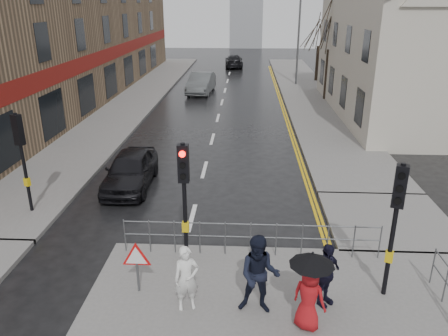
# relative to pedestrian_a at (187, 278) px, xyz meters

# --- Properties ---
(ground) EXTENTS (120.00, 120.00, 0.00)m
(ground) POSITION_rel_pedestrian_a_xyz_m (-0.48, 1.76, -0.94)
(ground) COLOR black
(ground) RESTS_ON ground
(left_pavement) EXTENTS (4.00, 44.00, 0.14)m
(left_pavement) POSITION_rel_pedestrian_a_xyz_m (-6.98, 24.76, -0.87)
(left_pavement) COLOR #605E5B
(left_pavement) RESTS_ON ground
(right_pavement) EXTENTS (4.00, 40.00, 0.14)m
(right_pavement) POSITION_rel_pedestrian_a_xyz_m (6.02, 26.76, -0.87)
(right_pavement) COLOR #605E5B
(right_pavement) RESTS_ON ground
(pavement_bridge_right) EXTENTS (4.00, 4.20, 0.14)m
(pavement_bridge_right) POSITION_rel_pedestrian_a_xyz_m (6.02, 4.76, -0.87)
(pavement_bridge_right) COLOR #605E5B
(pavement_bridge_right) RESTS_ON ground
(building_left_terrace) EXTENTS (8.00, 42.00, 10.00)m
(building_left_terrace) POSITION_rel_pedestrian_a_xyz_m (-12.48, 23.76, 4.06)
(building_left_terrace) COLOR #8D7051
(building_left_terrace) RESTS_ON ground
(building_right_cream) EXTENTS (9.00, 16.40, 10.10)m
(building_right_cream) POSITION_rel_pedestrian_a_xyz_m (11.52, 19.76, 3.84)
(building_right_cream) COLOR #BFB5A6
(building_right_cream) RESTS_ON ground
(traffic_signal_near_left) EXTENTS (0.28, 0.27, 3.40)m
(traffic_signal_near_left) POSITION_rel_pedestrian_a_xyz_m (-0.28, 1.96, 1.52)
(traffic_signal_near_left) COLOR black
(traffic_signal_near_left) RESTS_ON near_pavement
(traffic_signal_near_right) EXTENTS (0.34, 0.33, 3.40)m
(traffic_signal_near_right) POSITION_rel_pedestrian_a_xyz_m (4.72, 0.76, 1.52)
(traffic_signal_near_right) COLOR black
(traffic_signal_near_right) RESTS_ON near_pavement
(traffic_signal_far_left) EXTENTS (0.34, 0.33, 3.40)m
(traffic_signal_far_left) POSITION_rel_pedestrian_a_xyz_m (-5.98, 4.77, 1.52)
(traffic_signal_far_left) COLOR black
(traffic_signal_far_left) RESTS_ON left_pavement
(guard_railing_front) EXTENTS (7.14, 0.04, 1.00)m
(guard_railing_front) POSITION_rel_pedestrian_a_xyz_m (1.47, 2.36, -0.08)
(guard_railing_front) COLOR #595B5E
(guard_railing_front) RESTS_ON near_pavement
(warning_sign) EXTENTS (0.80, 0.07, 1.35)m
(warning_sign) POSITION_rel_pedestrian_a_xyz_m (-1.28, 0.56, 0.11)
(warning_sign) COLOR #595B5E
(warning_sign) RESTS_ON near_pavement
(street_lamp) EXTENTS (1.83, 0.25, 8.00)m
(street_lamp) POSITION_rel_pedestrian_a_xyz_m (5.34, 29.76, 3.77)
(street_lamp) COLOR #595B5E
(street_lamp) RESTS_ON right_pavement
(tree_near) EXTENTS (2.40, 2.40, 6.58)m
(tree_near) POSITION_rel_pedestrian_a_xyz_m (7.02, 23.76, 4.20)
(tree_near) COLOR #33271C
(tree_near) RESTS_ON right_pavement
(tree_far) EXTENTS (2.40, 2.40, 5.64)m
(tree_far) POSITION_rel_pedestrian_a_xyz_m (7.52, 31.76, 3.49)
(tree_far) COLOR #33271C
(tree_far) RESTS_ON right_pavement
(pedestrian_a) EXTENTS (0.66, 0.53, 1.59)m
(pedestrian_a) POSITION_rel_pedestrian_a_xyz_m (0.00, 0.00, 0.00)
(pedestrian_a) COLOR white
(pedestrian_a) RESTS_ON near_pavement
(pedestrian_b) EXTENTS (1.00, 0.82, 1.92)m
(pedestrian_b) POSITION_rel_pedestrian_a_xyz_m (1.65, -0.02, 0.16)
(pedestrian_b) COLOR black
(pedestrian_b) RESTS_ON near_pavement
(pedestrian_with_umbrella) EXTENTS (0.96, 0.96, 1.86)m
(pedestrian_with_umbrella) POSITION_rel_pedestrian_a_xyz_m (2.70, -0.50, 0.27)
(pedestrian_with_umbrella) COLOR #A41318
(pedestrian_with_umbrella) RESTS_ON near_pavement
(pedestrian_d) EXTENTS (0.96, 0.91, 1.60)m
(pedestrian_d) POSITION_rel_pedestrian_a_xyz_m (3.18, 0.30, 0.00)
(pedestrian_d) COLOR black
(pedestrian_d) RESTS_ON near_pavement
(car_parked) EXTENTS (1.71, 4.14, 1.40)m
(car_parked) POSITION_rel_pedestrian_a_xyz_m (-3.17, 7.30, -0.23)
(car_parked) COLOR black
(car_parked) RESTS_ON ground
(car_mid) EXTENTS (2.06, 4.90, 1.57)m
(car_mid) POSITION_rel_pedestrian_a_xyz_m (-2.31, 26.06, -0.15)
(car_mid) COLOR #4B4E50
(car_mid) RESTS_ON ground
(car_far) EXTENTS (2.11, 4.72, 1.35)m
(car_far) POSITION_rel_pedestrian_a_xyz_m (-0.16, 40.55, -0.26)
(car_far) COLOR black
(car_far) RESTS_ON ground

